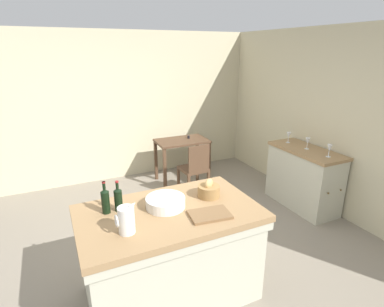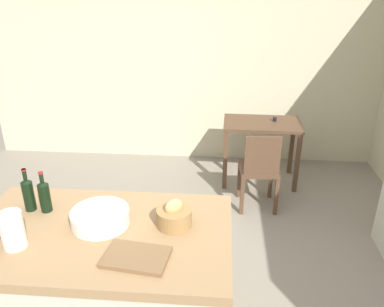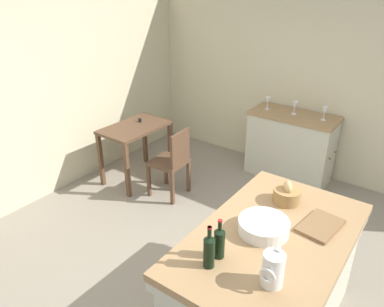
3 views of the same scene
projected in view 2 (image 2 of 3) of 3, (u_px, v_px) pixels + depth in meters
ground_plane at (155, 282)px, 3.23m from camera, size 6.76×6.76×0.00m
wall_back at (184, 64)px, 5.06m from camera, size 5.32×0.12×2.60m
island_table at (105, 285)px, 2.51m from camera, size 1.61×0.97×0.92m
writing_desk at (261, 132)px, 4.62m from camera, size 0.91×0.58×0.82m
wooden_chair at (259, 168)px, 4.09m from camera, size 0.42×0.42×0.89m
pitcher at (12, 230)px, 2.16m from camera, size 0.17×0.13×0.26m
wash_bowl at (100, 217)px, 2.39m from camera, size 0.36×0.36×0.09m
bread_basket at (174, 216)px, 2.36m from camera, size 0.22×0.22×0.18m
cutting_board at (136, 257)px, 2.10m from camera, size 0.38×0.28×0.02m
wine_bottle_dark at (45, 195)px, 2.50m from camera, size 0.07×0.07×0.28m
wine_bottle_amber at (28, 194)px, 2.51m from camera, size 0.07×0.07×0.30m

